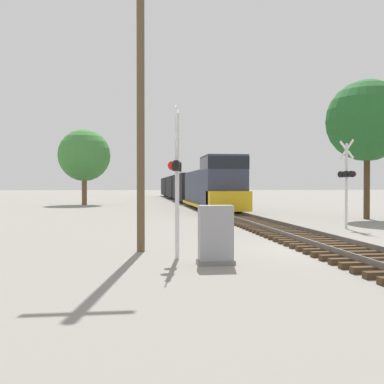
# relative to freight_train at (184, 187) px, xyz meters

# --- Properties ---
(ground_plane) EXTENTS (400.00, 400.00, 0.00)m
(ground_plane) POSITION_rel_freight_train_xyz_m (0.00, -45.77, -1.84)
(ground_plane) COLOR gray
(rail_track_bed) EXTENTS (2.60, 160.00, 0.31)m
(rail_track_bed) POSITION_rel_freight_train_xyz_m (0.00, -45.77, -1.70)
(rail_track_bed) COLOR #42301E
(rail_track_bed) RESTS_ON ground
(freight_train) EXTENTS (2.94, 62.26, 4.23)m
(freight_train) POSITION_rel_freight_train_xyz_m (0.00, 0.00, 0.00)
(freight_train) COLOR #33384C
(freight_train) RESTS_ON ground
(crossing_signal_near) EXTENTS (0.46, 1.02, 4.25)m
(crossing_signal_near) POSITION_rel_freight_train_xyz_m (-5.15, -46.99, 0.60)
(crossing_signal_near) COLOR silver
(crossing_signal_near) RESTS_ON ground
(crossing_signal_far) EXTENTS (0.56, 1.01, 4.23)m
(crossing_signal_far) POSITION_rel_freight_train_xyz_m (3.65, -39.32, 0.63)
(crossing_signal_far) COLOR silver
(crossing_signal_far) RESTS_ON ground
(relay_cabinet) EXTENTS (0.96, 0.51, 1.54)m
(relay_cabinet) POSITION_rel_freight_train_xyz_m (-4.22, -48.05, -1.08)
(relay_cabinet) COLOR slate
(relay_cabinet) RESTS_ON ground
(utility_pole) EXTENTS (1.80, 0.24, 9.69)m
(utility_pole) POSITION_rel_freight_train_xyz_m (-6.13, -45.52, 3.19)
(utility_pole) COLOR brown
(utility_pole) RESTS_ON ground
(tree_far_right) EXTENTS (4.97, 4.97, 8.53)m
(tree_far_right) POSITION_rel_freight_train_xyz_m (7.77, -33.53, 4.19)
(tree_far_right) COLOR #473521
(tree_far_right) RESTS_ON ground
(tree_mid_background) EXTENTS (5.59, 5.59, 8.14)m
(tree_mid_background) POSITION_rel_freight_train_xyz_m (-11.88, -10.10, 3.49)
(tree_mid_background) COLOR brown
(tree_mid_background) RESTS_ON ground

